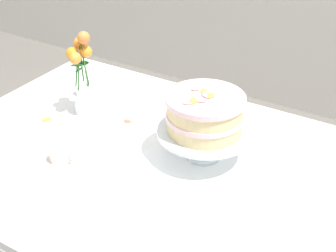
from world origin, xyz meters
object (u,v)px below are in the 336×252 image
dining_table (143,185)px  layer_cake (205,113)px  cake_stand (204,135)px  teacup (61,156)px  flower_vase (83,81)px

dining_table → layer_cake: 0.32m
cake_stand → teacup: 0.45m
flower_vase → teacup: 0.33m
layer_cake → flower_vase: size_ratio=0.77×
cake_stand → flower_vase: 0.50m
dining_table → flower_vase: flower_vase is taller
layer_cake → flower_vase: flower_vase is taller
dining_table → teacup: size_ratio=12.11×
layer_cake → dining_table: bearing=-140.9°
cake_stand → layer_cake: layer_cake is taller
dining_table → flower_vase: size_ratio=4.53×
flower_vase → teacup: (0.14, -0.29, -0.10)m
flower_vase → teacup: size_ratio=2.67×
flower_vase → dining_table: bearing=-23.6°
dining_table → layer_cake: layer_cake is taller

